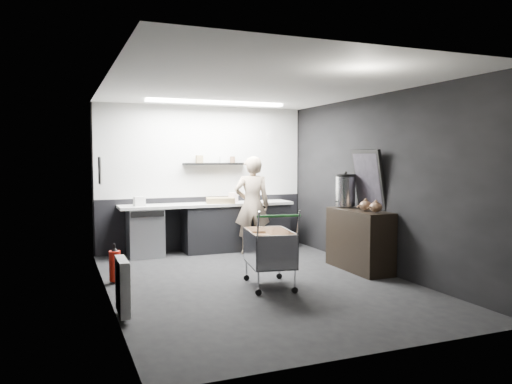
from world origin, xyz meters
name	(u,v)px	position (x,y,z in m)	size (l,w,h in m)	color
floor	(257,282)	(0.00, 0.00, 0.00)	(5.50, 5.50, 0.00)	black
ceiling	(257,87)	(0.00, 0.00, 2.70)	(5.50, 5.50, 0.00)	silver
wall_back	(203,178)	(0.00, 2.75, 1.35)	(5.50, 5.50, 0.00)	black
wall_front	(376,203)	(0.00, -2.75, 1.35)	(5.50, 5.50, 0.00)	black
wall_left	(107,189)	(-2.00, 0.00, 1.35)	(5.50, 5.50, 0.00)	black
wall_right	(378,183)	(2.00, 0.00, 1.35)	(5.50, 5.50, 0.00)	black
kitchen_wall_panel	(203,152)	(0.00, 2.73, 1.85)	(3.95, 0.02, 1.70)	silver
dado_panel	(203,223)	(0.00, 2.73, 0.50)	(3.95, 0.02, 1.00)	black
floating_shelf	(215,164)	(0.20, 2.62, 1.62)	(1.20, 0.22, 0.04)	black
wall_clock	(271,137)	(1.40, 2.72, 2.15)	(0.20, 0.20, 0.03)	silver
poster	(100,170)	(-1.98, 1.30, 1.55)	(0.02, 0.30, 0.40)	white
poster_red_band	(100,166)	(-1.98, 1.30, 1.62)	(0.01, 0.22, 0.10)	red
radiator	(122,286)	(-1.94, -0.90, 0.35)	(0.10, 0.50, 0.60)	silver
ceiling_strip	(217,103)	(0.00, 1.85, 2.67)	(2.40, 0.20, 0.04)	white
prep_counter	(215,227)	(0.14, 2.42, 0.46)	(3.20, 0.61, 0.90)	black
person	(252,205)	(0.70, 1.97, 0.88)	(0.64, 0.42, 1.76)	beige
shopping_cart	(269,251)	(0.06, -0.29, 0.49)	(0.70, 1.02, 1.03)	silver
sideboard	(359,232)	(1.76, 0.15, 0.59)	(0.53, 1.24, 1.86)	black
fire_extinguisher	(115,265)	(-1.85, 0.70, 0.25)	(0.16, 0.16, 0.52)	red
cardboard_box	(220,200)	(0.22, 2.37, 0.95)	(0.51, 0.38, 0.10)	olive
pink_tub	(233,197)	(0.49, 2.42, 0.99)	(0.18, 0.18, 0.18)	white
white_container	(139,201)	(-1.25, 2.37, 0.98)	(0.18, 0.14, 0.16)	silver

